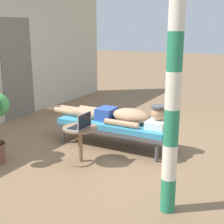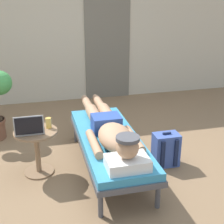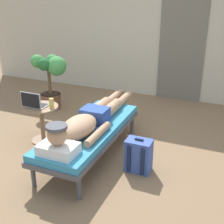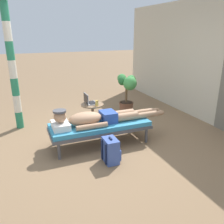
{
  "view_description": "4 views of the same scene",
  "coord_description": "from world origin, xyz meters",
  "px_view_note": "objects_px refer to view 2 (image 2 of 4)",
  "views": [
    {
      "loc": [
        -4.17,
        -2.24,
        1.83
      ],
      "look_at": [
        0.0,
        0.02,
        0.58
      ],
      "focal_mm": 51.02,
      "sensor_mm": 36.0,
      "label": 1
    },
    {
      "loc": [
        -0.7,
        -3.22,
        2.01
      ],
      "look_at": [
        0.13,
        0.09,
        0.68
      ],
      "focal_mm": 51.81,
      "sensor_mm": 36.0,
      "label": 2
    },
    {
      "loc": [
        1.65,
        -2.97,
        2.02
      ],
      "look_at": [
        0.27,
        0.27,
        0.55
      ],
      "focal_mm": 47.67,
      "sensor_mm": 36.0,
      "label": 3
    },
    {
      "loc": [
        3.84,
        -1.31,
        2.0
      ],
      "look_at": [
        0.14,
        0.22,
        0.61
      ],
      "focal_mm": 37.83,
      "sensor_mm": 36.0,
      "label": 4
    }
  ],
  "objects_px": {
    "lounge_chair": "(109,142)",
    "side_table": "(37,145)",
    "backpack": "(166,150)",
    "drink_glass": "(49,123)",
    "laptop": "(29,129)",
    "person_reclining": "(110,130)"
  },
  "relations": [
    {
      "from": "lounge_chair",
      "to": "side_table",
      "type": "height_order",
      "value": "side_table"
    },
    {
      "from": "side_table",
      "to": "backpack",
      "type": "relative_size",
      "value": 1.23
    },
    {
      "from": "side_table",
      "to": "drink_glass",
      "type": "distance_m",
      "value": 0.28
    },
    {
      "from": "side_table",
      "to": "backpack",
      "type": "xyz_separation_m",
      "value": [
        1.48,
        -0.18,
        -0.16
      ]
    },
    {
      "from": "laptop",
      "to": "drink_glass",
      "type": "distance_m",
      "value": 0.23
    },
    {
      "from": "laptop",
      "to": "person_reclining",
      "type": "bearing_deg",
      "value": -7.08
    },
    {
      "from": "lounge_chair",
      "to": "backpack",
      "type": "distance_m",
      "value": 0.69
    },
    {
      "from": "lounge_chair",
      "to": "person_reclining",
      "type": "relative_size",
      "value": 0.84
    },
    {
      "from": "lounge_chair",
      "to": "drink_glass",
      "type": "height_order",
      "value": "drink_glass"
    },
    {
      "from": "person_reclining",
      "to": "backpack",
      "type": "xyz_separation_m",
      "value": [
        0.67,
        -0.02,
        -0.32
      ]
    },
    {
      "from": "person_reclining",
      "to": "side_table",
      "type": "bearing_deg",
      "value": 168.87
    },
    {
      "from": "lounge_chair",
      "to": "drink_glass",
      "type": "bearing_deg",
      "value": 165.67
    },
    {
      "from": "backpack",
      "to": "side_table",
      "type": "bearing_deg",
      "value": 172.97
    },
    {
      "from": "person_reclining",
      "to": "side_table",
      "type": "xyz_separation_m",
      "value": [
        -0.81,
        0.16,
        -0.16
      ]
    },
    {
      "from": "side_table",
      "to": "backpack",
      "type": "bearing_deg",
      "value": -7.03
    },
    {
      "from": "person_reclining",
      "to": "drink_glass",
      "type": "bearing_deg",
      "value": 162.3
    },
    {
      "from": "person_reclining",
      "to": "backpack",
      "type": "bearing_deg",
      "value": -2.0
    },
    {
      "from": "person_reclining",
      "to": "backpack",
      "type": "distance_m",
      "value": 0.75
    },
    {
      "from": "drink_glass",
      "to": "laptop",
      "type": "bearing_deg",
      "value": -153.95
    },
    {
      "from": "drink_glass",
      "to": "backpack",
      "type": "relative_size",
      "value": 0.28
    },
    {
      "from": "side_table",
      "to": "backpack",
      "type": "distance_m",
      "value": 1.5
    },
    {
      "from": "lounge_chair",
      "to": "side_table",
      "type": "relative_size",
      "value": 3.49
    }
  ]
}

